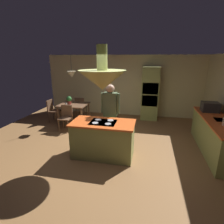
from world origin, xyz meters
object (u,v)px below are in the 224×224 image
(kitchen_island, at_px, (103,139))
(person_at_island, at_px, (110,111))
(cup_on_table, at_px, (66,104))
(oven_tower, at_px, (150,94))
(dining_table, at_px, (74,107))
(chair_at_corner, at_px, (53,109))
(chair_facing_island, at_px, (66,116))
(microwave_on_counter, at_px, (210,107))
(chair_by_back_wall, at_px, (81,106))
(potted_plant_on_table, at_px, (69,100))

(kitchen_island, distance_m, person_at_island, 0.87)
(cup_on_table, bearing_deg, oven_tower, 24.70)
(dining_table, bearing_deg, cup_on_table, -128.61)
(chair_at_corner, distance_m, cup_on_table, 0.80)
(chair_facing_island, xyz_separation_m, chair_at_corner, (-0.89, 0.68, 0.00))
(dining_table, bearing_deg, microwave_on_counter, -7.01)
(chair_by_back_wall, bearing_deg, chair_facing_island, 90.00)
(person_at_island, relative_size, microwave_on_counter, 3.79)
(chair_facing_island, distance_m, chair_by_back_wall, 1.36)
(chair_at_corner, bearing_deg, potted_plant_on_table, -94.61)
(dining_table, bearing_deg, potted_plant_on_table, -156.70)
(chair_by_back_wall, bearing_deg, kitchen_island, 121.45)
(chair_facing_island, xyz_separation_m, cup_on_table, (-0.18, 0.45, 0.30))
(person_at_island, distance_m, chair_facing_island, 1.95)
(kitchen_island, relative_size, potted_plant_on_table, 5.21)
(oven_tower, relative_size, chair_by_back_wall, 2.41)
(dining_table, distance_m, chair_at_corner, 0.91)
(dining_table, height_order, cup_on_table, cup_on_table)
(cup_on_table, bearing_deg, chair_by_back_wall, 78.61)
(kitchen_island, distance_m, chair_by_back_wall, 3.26)
(oven_tower, bearing_deg, microwave_on_counter, -44.36)
(oven_tower, distance_m, potted_plant_on_table, 3.18)
(dining_table, height_order, chair_at_corner, chair_at_corner)
(chair_facing_island, bearing_deg, oven_tower, 33.06)
(dining_table, xyz_separation_m, potted_plant_on_table, (-0.14, -0.06, 0.27))
(chair_facing_island, bearing_deg, dining_table, 90.00)
(dining_table, xyz_separation_m, person_at_island, (1.73, -1.42, 0.35))
(person_at_island, xyz_separation_m, chair_facing_island, (-1.73, 0.74, -0.50))
(microwave_on_counter, bearing_deg, cup_on_table, 176.01)
(cup_on_table, bearing_deg, chair_at_corner, 162.11)
(oven_tower, bearing_deg, kitchen_island, -108.74)
(oven_tower, relative_size, chair_at_corner, 2.41)
(chair_by_back_wall, height_order, potted_plant_on_table, potted_plant_on_table)
(chair_facing_island, bearing_deg, person_at_island, -23.11)
(chair_facing_island, bearing_deg, microwave_on_counter, 1.53)
(kitchen_island, xyz_separation_m, oven_tower, (1.10, 3.24, 0.59))
(oven_tower, height_order, person_at_island, oven_tower)
(oven_tower, relative_size, dining_table, 2.04)
(dining_table, relative_size, potted_plant_on_table, 3.42)
(kitchen_island, height_order, chair_facing_island, kitchen_island)
(person_at_island, xyz_separation_m, potted_plant_on_table, (-1.88, 1.36, -0.08))
(oven_tower, relative_size, person_at_island, 1.20)
(chair_at_corner, relative_size, microwave_on_counter, 1.89)
(cup_on_table, height_order, microwave_on_counter, microwave_on_counter)
(oven_tower, distance_m, chair_facing_island, 3.39)
(oven_tower, height_order, dining_table, oven_tower)
(microwave_on_counter, bearing_deg, dining_table, 172.99)
(dining_table, relative_size, person_at_island, 0.59)
(person_at_island, height_order, chair_by_back_wall, person_at_island)
(chair_at_corner, bearing_deg, cup_on_table, -107.89)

